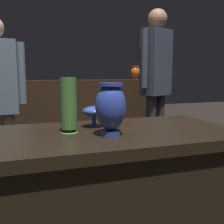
% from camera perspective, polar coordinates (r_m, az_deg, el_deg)
% --- Properties ---
extents(display_plinth, '(1.20, 0.64, 0.80)m').
position_cam_1_polar(display_plinth, '(1.44, 0.26, -19.66)').
color(display_plinth, black).
rests_on(display_plinth, ground_plane).
extents(back_display_shelf, '(2.60, 0.40, 0.99)m').
position_cam_1_polar(back_display_shelf, '(3.48, -11.35, -1.49)').
color(back_display_shelf, black).
rests_on(back_display_shelf, ground_plane).
extents(vase_centerpiece, '(0.14, 0.14, 0.24)m').
position_cam_1_polar(vase_centerpiece, '(1.19, -0.29, 1.08)').
color(vase_centerpiece, '#2D429E').
rests_on(vase_centerpiece, display_plinth).
extents(vase_tall_behind, '(0.12, 0.12, 0.11)m').
position_cam_1_polar(vase_tall_behind, '(1.39, -3.88, 0.01)').
color(vase_tall_behind, '#2D429E').
rests_on(vase_tall_behind, display_plinth).
extents(vase_left_accent, '(0.08, 0.08, 0.26)m').
position_cam_1_polar(vase_left_accent, '(1.27, -9.24, 1.38)').
color(vase_left_accent, '#477A38').
rests_on(vase_left_accent, display_plinth).
extents(shelf_vase_far_right, '(0.12, 0.12, 0.18)m').
position_cam_1_polar(shelf_vase_far_right, '(3.66, 5.02, 8.49)').
color(shelf_vase_far_right, '#E55B1E').
rests_on(shelf_vase_far_right, back_display_shelf).
extents(visitor_near_right, '(0.43, 0.30, 1.72)m').
position_cam_1_polar(visitor_near_right, '(2.84, 9.43, 7.07)').
color(visitor_near_right, '#232328').
rests_on(visitor_near_right, ground_plane).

